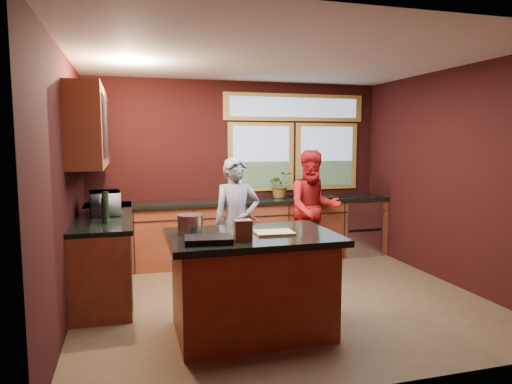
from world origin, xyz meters
name	(u,v)px	position (x,y,z in m)	size (l,w,h in m)	color
floor	(280,298)	(0.00, 0.00, 0.00)	(4.50, 4.50, 0.00)	brown
room_shell	(223,141)	(-0.60, 0.32, 1.80)	(4.52, 4.02, 2.71)	black
back_counter	(257,230)	(0.20, 1.70, 0.46)	(4.50, 0.64, 0.93)	#5D2916
left_counter	(105,252)	(-1.95, 0.85, 0.47)	(0.64, 2.30, 0.93)	#5D2916
island	(252,283)	(-0.56, -0.81, 0.48)	(1.55, 1.05, 0.95)	#5D2916
person_grey	(237,223)	(-0.38, 0.56, 0.80)	(0.58, 0.38, 1.60)	slate
person_red	(313,208)	(0.90, 1.20, 0.83)	(0.81, 0.63, 1.67)	#9D1212
microwave	(105,203)	(-1.92, 0.82, 1.07)	(0.50, 0.34, 0.28)	#999999
potted_plant	(280,185)	(0.58, 1.75, 1.13)	(0.36, 0.31, 0.40)	#999999
paper_towel	(238,190)	(-0.09, 1.70, 1.07)	(0.12, 0.12, 0.28)	white
cutting_board	(274,233)	(-0.36, -0.86, 0.95)	(0.35, 0.25, 0.02)	tan
stock_pot	(190,224)	(-1.11, -0.66, 1.03)	(0.24, 0.24, 0.18)	silver
paper_bag	(243,230)	(-0.71, -1.06, 1.03)	(0.15, 0.12, 0.18)	brown
black_tray	(209,240)	(-1.01, -1.06, 0.97)	(0.40, 0.28, 0.05)	black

